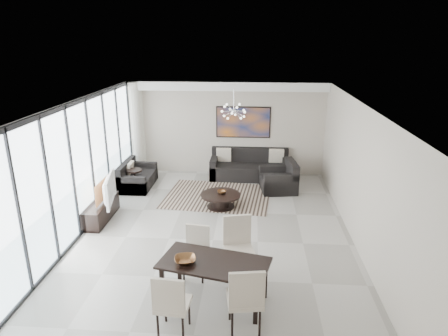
# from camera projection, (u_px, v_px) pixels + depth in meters

# --- Properties ---
(room_shell) EXTENTS (6.00, 9.00, 2.90)m
(room_shell) POSITION_uv_depth(u_px,v_px,m) (235.00, 178.00, 8.11)
(room_shell) COLOR #A8A39B
(room_shell) RESTS_ON ground
(window_wall) EXTENTS (0.37, 8.95, 2.90)m
(window_wall) POSITION_uv_depth(u_px,v_px,m) (77.00, 173.00, 8.33)
(window_wall) COLOR silver
(window_wall) RESTS_ON floor
(soffit) EXTENTS (5.98, 0.40, 0.26)m
(soffit) POSITION_uv_depth(u_px,v_px,m) (227.00, 86.00, 11.79)
(soffit) COLOR white
(soffit) RESTS_ON room_shell
(painting) EXTENTS (1.68, 0.04, 0.98)m
(painting) POSITION_uv_depth(u_px,v_px,m) (243.00, 122.00, 12.27)
(painting) COLOR #C3651B
(painting) RESTS_ON room_shell
(chandelier) EXTENTS (0.66, 0.66, 0.71)m
(chandelier) POSITION_uv_depth(u_px,v_px,m) (234.00, 111.00, 10.20)
(chandelier) COLOR silver
(chandelier) RESTS_ON room_shell
(rug) EXTENTS (3.00, 2.42, 0.01)m
(rug) POSITION_uv_depth(u_px,v_px,m) (218.00, 196.00, 10.94)
(rug) COLOR black
(rug) RESTS_ON floor
(coffee_table) EXTENTS (1.02, 1.02, 0.36)m
(coffee_table) POSITION_uv_depth(u_px,v_px,m) (221.00, 200.00, 10.19)
(coffee_table) COLOR black
(coffee_table) RESTS_ON floor
(bowl_coffee) EXTENTS (0.26, 0.26, 0.07)m
(bowl_coffee) POSITION_uv_depth(u_px,v_px,m) (222.00, 192.00, 10.19)
(bowl_coffee) COLOR brown
(bowl_coffee) RESTS_ON coffee_table
(sofa_main) EXTENTS (2.39, 0.98, 0.87)m
(sofa_main) POSITION_uv_depth(u_px,v_px,m) (250.00, 168.00, 12.31)
(sofa_main) COLOR black
(sofa_main) RESTS_ON floor
(loveseat) EXTENTS (0.83, 1.47, 0.73)m
(loveseat) POSITION_uv_depth(u_px,v_px,m) (136.00, 178.00, 11.58)
(loveseat) COLOR black
(loveseat) RESTS_ON floor
(armchair) EXTENTS (1.08, 1.13, 0.85)m
(armchair) POSITION_uv_depth(u_px,v_px,m) (280.00, 181.00, 11.28)
(armchair) COLOR black
(armchair) RESTS_ON floor
(side_table) EXTENTS (0.43, 0.43, 0.60)m
(side_table) POSITION_uv_depth(u_px,v_px,m) (135.00, 176.00, 11.30)
(side_table) COLOR black
(side_table) RESTS_ON floor
(tv_console) EXTENTS (0.41, 1.44, 0.45)m
(tv_console) POSITION_uv_depth(u_px,v_px,m) (101.00, 211.00, 9.50)
(tv_console) COLOR black
(tv_console) RESTS_ON floor
(television) EXTENTS (0.38, 1.17, 0.67)m
(television) POSITION_uv_depth(u_px,v_px,m) (105.00, 189.00, 9.29)
(television) COLOR gray
(television) RESTS_ON tv_console
(dining_table) EXTENTS (1.90, 1.26, 0.73)m
(dining_table) POSITION_uv_depth(u_px,v_px,m) (214.00, 267.00, 6.46)
(dining_table) COLOR black
(dining_table) RESTS_ON floor
(dining_chair_sw) EXTENTS (0.51, 0.51, 1.03)m
(dining_chair_sw) POSITION_uv_depth(u_px,v_px,m) (171.00, 302.00, 5.68)
(dining_chair_sw) COLOR beige
(dining_chair_sw) RESTS_ON floor
(dining_chair_se) EXTENTS (0.58, 0.58, 1.11)m
(dining_chair_se) POSITION_uv_depth(u_px,v_px,m) (246.00, 296.00, 5.73)
(dining_chair_se) COLOR beige
(dining_chair_se) RESTS_ON floor
(dining_chair_nw) EXTENTS (0.49, 0.49, 0.95)m
(dining_chair_nw) POSITION_uv_depth(u_px,v_px,m) (197.00, 248.00, 7.22)
(dining_chair_nw) COLOR beige
(dining_chair_nw) RESTS_ON floor
(dining_chair_ne) EXTENTS (0.62, 0.62, 1.12)m
(dining_chair_ne) POSITION_uv_depth(u_px,v_px,m) (238.00, 242.00, 7.22)
(dining_chair_ne) COLOR beige
(dining_chair_ne) RESTS_ON floor
(bowl_dining) EXTENTS (0.41, 0.41, 0.08)m
(bowl_dining) POSITION_uv_depth(u_px,v_px,m) (185.00, 260.00, 6.41)
(bowl_dining) COLOR brown
(bowl_dining) RESTS_ON dining_table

